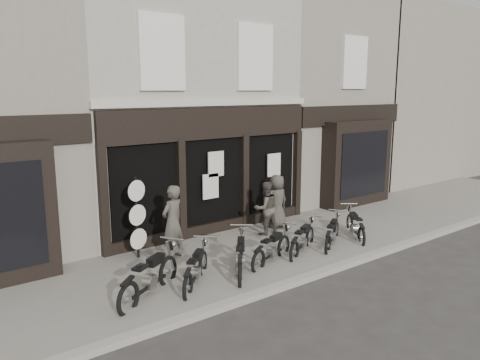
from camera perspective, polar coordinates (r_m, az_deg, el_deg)
ground_plane at (r=12.36m, az=4.64°, el=-10.05°), size 90.00×90.00×0.00m
pavement at (r=12.97m, az=1.96°, el=-8.70°), size 30.00×4.20×0.12m
kerb at (r=11.50m, az=8.90°, el=-11.44°), size 30.00×0.25×0.13m
central_building at (r=16.44m, az=-9.34°, el=9.62°), size 7.30×6.22×8.34m
neighbour_right at (r=20.19m, az=7.07°, el=9.79°), size 5.60×6.73×8.34m
filler_right at (r=26.59m, az=19.75°, el=9.63°), size 11.00×6.00×8.20m
motorcycle_0 at (r=10.35m, az=-10.90°, el=-11.93°), size 2.04×1.43×1.09m
motorcycle_1 at (r=10.80m, az=-5.38°, el=-11.08°), size 1.60×1.54×0.96m
motorcycle_2 at (r=11.41m, az=0.09°, el=-9.66°), size 1.53×1.79×1.02m
motorcycle_3 at (r=12.08m, az=3.92°, el=-8.66°), size 1.87×0.94×0.94m
motorcycle_4 at (r=12.86m, az=7.63°, el=-7.50°), size 1.80×1.13×0.94m
motorcycle_5 at (r=13.54m, az=11.17°, el=-6.68°), size 1.73×1.24×0.93m
motorcycle_6 at (r=14.43m, az=13.88°, el=-5.69°), size 1.34×1.67×0.93m
man_left at (r=12.19m, az=-8.21°, el=-5.07°), size 0.81×0.67×1.92m
man_centre at (r=14.08m, az=3.14°, el=-3.44°), size 0.86×0.72×1.61m
man_right at (r=14.77m, az=4.51°, el=-2.61°), size 0.83×0.55×1.69m
advert_sign_post at (r=12.32m, az=-12.40°, el=-4.96°), size 0.54×0.35×2.25m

